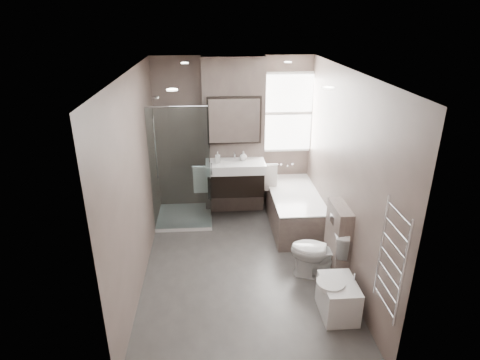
{
  "coord_description": "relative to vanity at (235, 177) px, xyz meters",
  "views": [
    {
      "loc": [
        -0.36,
        -4.59,
        3.22
      ],
      "look_at": [
        -0.02,
        0.15,
        1.22
      ],
      "focal_mm": 30.0,
      "sensor_mm": 36.0,
      "label": 1
    }
  ],
  "objects": [
    {
      "name": "room",
      "position": [
        0.0,
        -1.43,
        0.56
      ],
      "size": [
        2.7,
        3.9,
        2.7
      ],
      "color": "#45423F",
      "rests_on": "ground"
    },
    {
      "name": "vanity_pier",
      "position": [
        0.0,
        0.35,
        0.56
      ],
      "size": [
        1.0,
        0.25,
        2.6
      ],
      "primitive_type": "cube",
      "color": "#675851",
      "rests_on": "ground"
    },
    {
      "name": "vanity",
      "position": [
        0.0,
        0.0,
        0.0
      ],
      "size": [
        0.95,
        0.47,
        0.66
      ],
      "color": "black",
      "rests_on": "vanity_pier"
    },
    {
      "name": "mirror_cabinet",
      "position": [
        0.0,
        0.19,
        0.89
      ],
      "size": [
        0.86,
        0.08,
        0.76
      ],
      "color": "black",
      "rests_on": "vanity_pier"
    },
    {
      "name": "towel_left",
      "position": [
        -0.56,
        -0.02,
        -0.02
      ],
      "size": [
        0.24,
        0.06,
        0.44
      ],
      "primitive_type": "cube",
      "color": "white",
      "rests_on": "vanity_pier"
    },
    {
      "name": "towel_right",
      "position": [
        0.56,
        -0.02,
        -0.02
      ],
      "size": [
        0.24,
        0.06,
        0.44
      ],
      "primitive_type": "cube",
      "color": "white",
      "rests_on": "vanity_pier"
    },
    {
      "name": "shower_enclosure",
      "position": [
        -0.75,
        -0.08,
        -0.25
      ],
      "size": [
        0.9,
        0.9,
        2.0
      ],
      "color": "white",
      "rests_on": "ground"
    },
    {
      "name": "bathtub",
      "position": [
        0.92,
        -0.33,
        -0.43
      ],
      "size": [
        0.75,
        1.6,
        0.57
      ],
      "color": "#675851",
      "rests_on": "ground"
    },
    {
      "name": "window",
      "position": [
        0.9,
        0.45,
        0.93
      ],
      "size": [
        0.98,
        0.06,
        1.33
      ],
      "color": "white",
      "rests_on": "room"
    },
    {
      "name": "toilet",
      "position": [
        0.97,
        -1.7,
        -0.37
      ],
      "size": [
        0.81,
        0.62,
        0.73
      ],
      "primitive_type": "imported",
      "rotation": [
        0.0,
        0.0,
        -1.89
      ],
      "color": "white",
      "rests_on": "ground"
    },
    {
      "name": "cistern_box",
      "position": [
        1.21,
        -1.68,
        -0.24
      ],
      "size": [
        0.19,
        0.55,
        1.0
      ],
      "color": "#675851",
      "rests_on": "ground"
    },
    {
      "name": "bidet",
      "position": [
        1.01,
        -2.43,
        -0.52
      ],
      "size": [
        0.46,
        0.53,
        0.55
      ],
      "color": "white",
      "rests_on": "ground"
    },
    {
      "name": "towel_radiator",
      "position": [
        1.25,
        -3.03,
        0.38
      ],
      "size": [
        0.03,
        0.49,
        1.1
      ],
      "color": "silver",
      "rests_on": "room"
    },
    {
      "name": "soap_bottle_a",
      "position": [
        -0.28,
        0.01,
        0.35
      ],
      "size": [
        0.08,
        0.08,
        0.18
      ],
      "primitive_type": "imported",
      "color": "white",
      "rests_on": "vanity"
    },
    {
      "name": "soap_bottle_b",
      "position": [
        0.13,
        0.07,
        0.34
      ],
      "size": [
        0.12,
        0.12,
        0.15
      ],
      "primitive_type": "imported",
      "color": "white",
      "rests_on": "vanity"
    }
  ]
}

